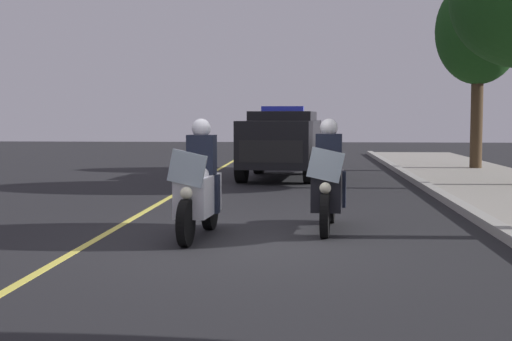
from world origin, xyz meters
TOP-DOWN VIEW (x-y plane):
  - ground_plane at (0.00, 0.00)m, footprint 80.00×80.00m
  - lane_stripe_center at (0.00, -2.18)m, footprint 48.00×0.12m
  - police_motorcycle_lead_left at (-0.29, -0.75)m, footprint 2.14×0.62m
  - police_motorcycle_lead_right at (-1.11, 1.13)m, footprint 2.14×0.62m
  - police_suv at (-10.45, 0.06)m, footprint 5.03×2.38m
  - tree_behind_suv at (-13.71, 6.22)m, footprint 2.73×2.73m

SIDE VIEW (x-z plane):
  - ground_plane at x=0.00m, z-range 0.00..0.00m
  - lane_stripe_center at x=0.00m, z-range 0.00..0.01m
  - police_motorcycle_lead_left at x=-0.29m, z-range -0.16..1.56m
  - police_motorcycle_lead_right at x=-1.11m, z-range -0.16..1.56m
  - police_suv at x=-10.45m, z-range 0.04..2.09m
  - tree_behind_suv at x=-13.71m, z-range 1.39..7.51m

